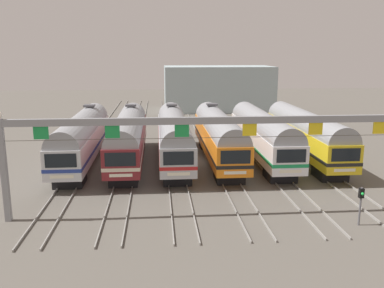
{
  "coord_description": "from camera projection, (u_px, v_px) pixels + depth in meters",
  "views": [
    {
      "loc": [
        -3.63,
        -39.23,
        10.47
      ],
      "look_at": [
        -0.66,
        -3.16,
        2.47
      ],
      "focal_mm": 39.26,
      "sensor_mm": 36.0,
      "label": 1
    }
  ],
  "objects": [
    {
      "name": "ground_plane",
      "position": [
        196.0,
        162.0,
        40.73
      ],
      "size": [
        160.0,
        160.0,
        0.0
      ],
      "primitive_type": "plane",
      "color": "#5B564F"
    },
    {
      "name": "track_bed",
      "position": [
        185.0,
        129.0,
        57.26
      ],
      "size": [
        23.0,
        70.0,
        0.15
      ],
      "color": "gray",
      "rests_on": "ground"
    },
    {
      "name": "commuter_train_silver",
      "position": [
        82.0,
        136.0,
        39.29
      ],
      "size": [
        2.88,
        18.06,
        5.05
      ],
      "color": "silver",
      "rests_on": "ground"
    },
    {
      "name": "commuter_train_maroon",
      "position": [
        128.0,
        136.0,
        39.63
      ],
      "size": [
        2.88,
        18.06,
        5.05
      ],
      "color": "maroon",
      "rests_on": "ground"
    },
    {
      "name": "commuter_train_stainless",
      "position": [
        174.0,
        135.0,
        39.98
      ],
      "size": [
        2.88,
        18.06,
        5.05
      ],
      "color": "#B2B5BA",
      "rests_on": "ground"
    },
    {
      "name": "commuter_train_orange",
      "position": [
        218.0,
        134.0,
        40.32
      ],
      "size": [
        2.88,
        18.06,
        5.05
      ],
      "color": "orange",
      "rests_on": "ground"
    },
    {
      "name": "commuter_train_white",
      "position": [
        262.0,
        134.0,
        40.66
      ],
      "size": [
        2.88,
        18.06,
        4.77
      ],
      "color": "white",
      "rests_on": "ground"
    },
    {
      "name": "commuter_train_yellow",
      "position": [
        306.0,
        133.0,
        41.0
      ],
      "size": [
        2.88,
        18.06,
        4.77
      ],
      "color": "gold",
      "rests_on": "ground"
    },
    {
      "name": "catenary_gantry",
      "position": [
        216.0,
        134.0,
        26.43
      ],
      "size": [
        26.74,
        0.44,
        6.97
      ],
      "color": "gray",
      "rests_on": "ground"
    },
    {
      "name": "yard_signal_mast",
      "position": [
        361.0,
        199.0,
        25.48
      ],
      "size": [
        0.28,
        0.35,
        2.42
      ],
      "color": "#59595E",
      "rests_on": "ground"
    },
    {
      "name": "maintenance_building",
      "position": [
        218.0,
        88.0,
        76.0
      ],
      "size": [
        19.23,
        10.0,
        7.89
      ],
      "primitive_type": "cube",
      "color": "#9EB2B7",
      "rests_on": "ground"
    }
  ]
}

